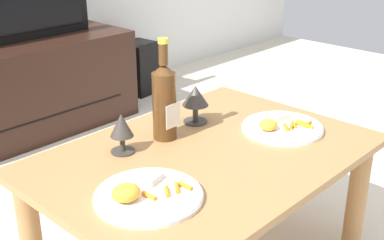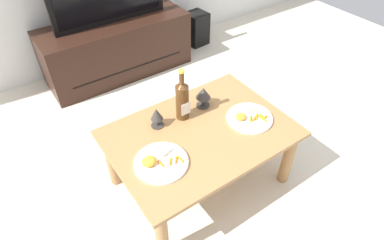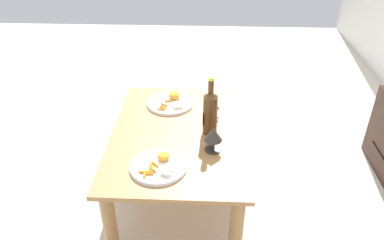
% 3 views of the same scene
% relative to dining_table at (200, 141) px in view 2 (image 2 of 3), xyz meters
% --- Properties ---
extents(ground_plane, '(6.40, 6.40, 0.00)m').
position_rel_dining_table_xyz_m(ground_plane, '(0.00, 0.00, -0.38)').
color(ground_plane, beige).
extents(dining_table, '(1.07, 0.76, 0.46)m').
position_rel_dining_table_xyz_m(dining_table, '(0.00, 0.00, 0.00)').
color(dining_table, '#9E7042').
rests_on(dining_table, ground_plane).
extents(tv_stand, '(1.35, 0.50, 0.52)m').
position_rel_dining_table_xyz_m(tv_stand, '(0.15, 1.54, -0.12)').
color(tv_stand, black).
rests_on(tv_stand, ground_plane).
extents(floor_speaker, '(0.23, 0.23, 0.35)m').
position_rel_dining_table_xyz_m(floor_speaker, '(1.09, 1.58, -0.20)').
color(floor_speaker, black).
rests_on(floor_speaker, ground_plane).
extents(wine_bottle, '(0.08, 0.08, 0.34)m').
position_rel_dining_table_xyz_m(wine_bottle, '(-0.01, 0.17, 0.22)').
color(wine_bottle, '#4C2D14').
rests_on(wine_bottle, dining_table).
extents(goblet_left, '(0.08, 0.08, 0.13)m').
position_rel_dining_table_xyz_m(goblet_left, '(-0.18, 0.19, 0.16)').
color(goblet_left, '#38332D').
rests_on(goblet_left, dining_table).
extents(goblet_right, '(0.10, 0.10, 0.14)m').
position_rel_dining_table_xyz_m(goblet_right, '(0.16, 0.19, 0.17)').
color(goblet_right, '#38332D').
rests_on(goblet_right, dining_table).
extents(dinner_plate_left, '(0.30, 0.30, 0.06)m').
position_rel_dining_table_xyz_m(dinner_plate_left, '(-0.32, -0.07, 0.09)').
color(dinner_plate_left, white).
rests_on(dinner_plate_left, dining_table).
extents(dinner_plate_right, '(0.28, 0.28, 0.05)m').
position_rel_dining_table_xyz_m(dinner_plate_right, '(0.31, -0.08, 0.09)').
color(dinner_plate_right, white).
rests_on(dinner_plate_right, dining_table).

